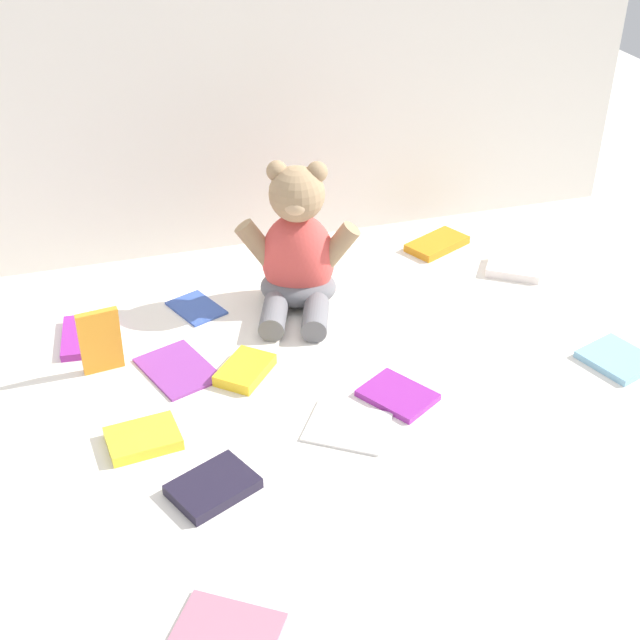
% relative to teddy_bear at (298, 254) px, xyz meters
% --- Properties ---
extents(ground_plane, '(3.20, 3.20, 0.00)m').
position_rel_teddy_bear_xyz_m(ground_plane, '(-0.04, -0.12, -0.10)').
color(ground_plane, silver).
extents(backdrop_drape, '(1.63, 0.03, 0.68)m').
position_rel_teddy_bear_xyz_m(backdrop_drape, '(-0.04, 0.27, 0.24)').
color(backdrop_drape, silver).
rests_on(backdrop_drape, ground_plane).
extents(teddy_bear, '(0.22, 0.23, 0.27)m').
position_rel_teddy_bear_xyz_m(teddy_bear, '(0.00, 0.00, 0.00)').
color(teddy_bear, '#D84C47').
rests_on(teddy_bear, ground_plane).
extents(book_case_0, '(0.07, 0.03, 0.12)m').
position_rel_teddy_bear_xyz_m(book_case_0, '(-0.36, -0.12, -0.04)').
color(book_case_0, orange).
rests_on(book_case_0, ground_plane).
extents(book_case_1, '(0.13, 0.12, 0.02)m').
position_rel_teddy_bear_xyz_m(book_case_1, '(0.44, -0.01, -0.09)').
color(book_case_1, white).
rests_on(book_case_1, ground_plane).
extents(book_case_2, '(0.11, 0.09, 0.02)m').
position_rel_teddy_bear_xyz_m(book_case_2, '(-0.32, -0.32, -0.09)').
color(book_case_2, yellow).
rests_on(book_case_2, ground_plane).
extents(book_case_3, '(0.11, 0.12, 0.01)m').
position_rel_teddy_bear_xyz_m(book_case_3, '(-0.19, 0.03, -0.10)').
color(book_case_3, '#3553A7').
rests_on(book_case_3, ground_plane).
extents(book_case_4, '(0.14, 0.16, 0.01)m').
position_rel_teddy_bear_xyz_m(book_case_4, '(-0.25, -0.15, -0.10)').
color(book_case_4, '#863792').
rests_on(book_case_4, ground_plane).
extents(book_case_5, '(0.15, 0.15, 0.01)m').
position_rel_teddy_bear_xyz_m(book_case_5, '(-0.03, -0.37, -0.10)').
color(book_case_5, white).
rests_on(book_case_5, ground_plane).
extents(book_case_6, '(0.15, 0.14, 0.01)m').
position_rel_teddy_bear_xyz_m(book_case_6, '(-0.27, -0.67, -0.10)').
color(book_case_6, '#A8677D').
rests_on(book_case_6, ground_plane).
extents(book_case_7, '(0.12, 0.12, 0.02)m').
position_rel_teddy_bear_xyz_m(book_case_7, '(-0.14, -0.19, -0.09)').
color(book_case_7, yellow).
rests_on(book_case_7, ground_plane).
extents(book_case_8, '(0.12, 0.13, 0.01)m').
position_rel_teddy_bear_xyz_m(book_case_8, '(0.46, -0.34, -0.10)').
color(book_case_8, '#7EB7D5').
rests_on(book_case_8, ground_plane).
extents(book_case_9, '(0.09, 0.13, 0.01)m').
position_rel_teddy_bear_xyz_m(book_case_9, '(-0.39, -0.01, -0.09)').
color(book_case_9, purple).
rests_on(book_case_9, ground_plane).
extents(book_case_10, '(0.14, 0.12, 0.02)m').
position_rel_teddy_bear_xyz_m(book_case_10, '(-0.24, -0.44, -0.09)').
color(book_case_10, '#1F1A2D').
rests_on(book_case_10, ground_plane).
extents(book_case_11, '(0.13, 0.14, 0.01)m').
position_rel_teddy_bear_xyz_m(book_case_11, '(0.07, -0.32, -0.10)').
color(book_case_11, purple).
rests_on(book_case_11, ground_plane).
extents(book_case_12, '(0.15, 0.12, 0.02)m').
position_rel_teddy_bear_xyz_m(book_case_12, '(0.33, 0.13, -0.09)').
color(book_case_12, orange).
rests_on(book_case_12, ground_plane).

